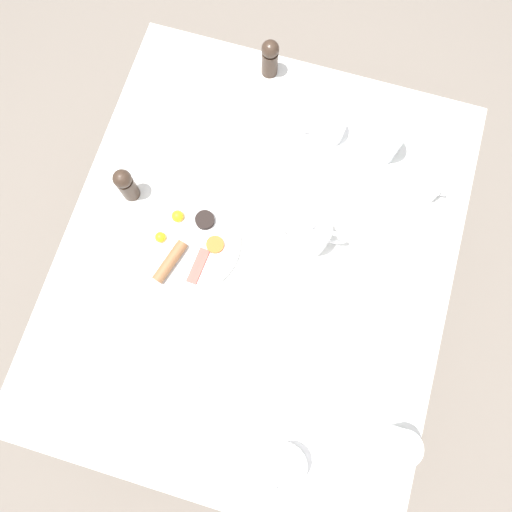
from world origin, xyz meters
The scene contains 16 objects.
ground_plane centered at (0.00, 0.00, 0.00)m, with size 8.00×8.00×0.00m, color #70665B.
table centered at (0.00, 0.00, 0.66)m, with size 0.97×1.16×0.72m.
breakfast_plate centered at (-0.18, -0.01, 0.73)m, with size 0.26×0.26×0.04m.
teapot_near centered at (0.32, -0.17, 0.77)m, with size 0.15×0.14×0.12m.
teapot_far centered at (0.11, 0.08, 0.77)m, with size 0.19×0.10×0.12m.
teacup_with_saucer_left centered at (0.20, -0.44, 0.75)m, with size 0.15×0.15×0.07m.
teacup_with_saucer_right centered at (0.08, 0.38, 0.75)m, with size 0.15×0.15×0.07m.
water_glass_tall centered at (0.24, 0.37, 0.78)m, with size 0.08×0.08×0.12m.
water_glass_short centered at (0.42, -0.33, 0.78)m, with size 0.08×0.08×0.12m.
creamer_jug centered at (0.37, 0.29, 0.75)m, with size 0.09×0.06×0.05m.
pepper_grinder centered at (-0.12, 0.52, 0.79)m, with size 0.05×0.05×0.12m.
salt_grinder centered at (-0.36, 0.07, 0.79)m, with size 0.05×0.05×0.12m.
napkin_folded centered at (-0.13, -0.39, 0.73)m, with size 0.18×0.15×0.01m.
fork_by_plate centered at (-0.21, 0.27, 0.73)m, with size 0.06×0.16×0.00m.
knife_by_plate centered at (0.08, -0.24, 0.73)m, with size 0.20×0.08×0.00m.
spoon_for_tea centered at (-0.37, -0.31, 0.73)m, with size 0.12×0.13×0.00m.
Camera 1 is at (0.09, -0.29, 1.94)m, focal length 35.00 mm.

